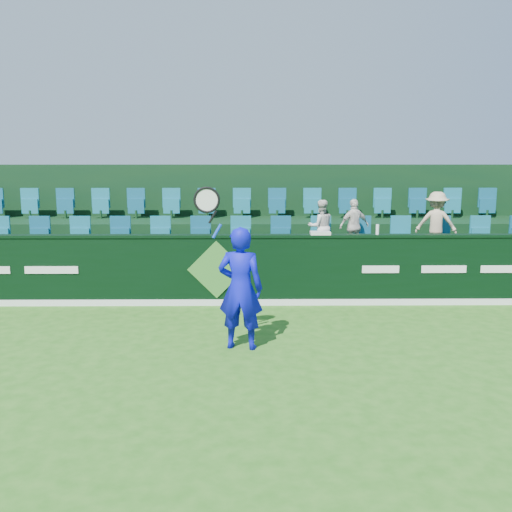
{
  "coord_description": "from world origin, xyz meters",
  "views": [
    {
      "loc": [
        0.64,
        -6.64,
        2.8
      ],
      "look_at": [
        0.73,
        2.8,
        1.15
      ],
      "focal_mm": 40.0,
      "sensor_mm": 36.0,
      "label": 1
    }
  ],
  "objects_px": {
    "spectator_left": "(321,227)",
    "towel": "(320,233)",
    "spectator_right": "(436,223)",
    "tennis_player": "(240,287)",
    "spectator_middle": "(354,226)",
    "drinks_bottle": "(377,229)"
  },
  "relations": [
    {
      "from": "spectator_left",
      "to": "towel",
      "type": "height_order",
      "value": "spectator_left"
    },
    {
      "from": "spectator_right",
      "to": "towel",
      "type": "relative_size",
      "value": 3.42
    },
    {
      "from": "spectator_left",
      "to": "spectator_right",
      "type": "height_order",
      "value": "spectator_right"
    },
    {
      "from": "tennis_player",
      "to": "spectator_middle",
      "type": "relative_size",
      "value": 2.16
    },
    {
      "from": "spectator_left",
      "to": "towel",
      "type": "relative_size",
      "value": 2.98
    },
    {
      "from": "spectator_middle",
      "to": "drinks_bottle",
      "type": "xyz_separation_m",
      "value": [
        0.24,
        -1.12,
        0.08
      ]
    },
    {
      "from": "tennis_player",
      "to": "spectator_right",
      "type": "bearing_deg",
      "value": 42.25
    },
    {
      "from": "spectator_right",
      "to": "tennis_player",
      "type": "bearing_deg",
      "value": 59.87
    },
    {
      "from": "tennis_player",
      "to": "spectator_left",
      "type": "bearing_deg",
      "value": 66.13
    },
    {
      "from": "spectator_middle",
      "to": "tennis_player",
      "type": "bearing_deg",
      "value": 38.87
    },
    {
      "from": "spectator_right",
      "to": "drinks_bottle",
      "type": "relative_size",
      "value": 6.66
    },
    {
      "from": "spectator_right",
      "to": "drinks_bottle",
      "type": "bearing_deg",
      "value": 54.82
    },
    {
      "from": "spectator_middle",
      "to": "drinks_bottle",
      "type": "relative_size",
      "value": 5.9
    },
    {
      "from": "spectator_left",
      "to": "drinks_bottle",
      "type": "xyz_separation_m",
      "value": [
        0.93,
        -1.12,
        0.09
      ]
    },
    {
      "from": "spectator_middle",
      "to": "spectator_right",
      "type": "xyz_separation_m",
      "value": [
        1.71,
        0.0,
        0.07
      ]
    },
    {
      "from": "tennis_player",
      "to": "towel",
      "type": "height_order",
      "value": "tennis_player"
    },
    {
      "from": "towel",
      "to": "drinks_bottle",
      "type": "relative_size",
      "value": 1.95
    },
    {
      "from": "spectator_left",
      "to": "towel",
      "type": "bearing_deg",
      "value": 72.55
    },
    {
      "from": "spectator_middle",
      "to": "drinks_bottle",
      "type": "height_order",
      "value": "spectator_middle"
    },
    {
      "from": "spectator_right",
      "to": "towel",
      "type": "bearing_deg",
      "value": 41.3
    },
    {
      "from": "tennis_player",
      "to": "drinks_bottle",
      "type": "distance_m",
      "value": 3.63
    },
    {
      "from": "drinks_bottle",
      "to": "spectator_right",
      "type": "bearing_deg",
      "value": 37.2
    }
  ]
}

